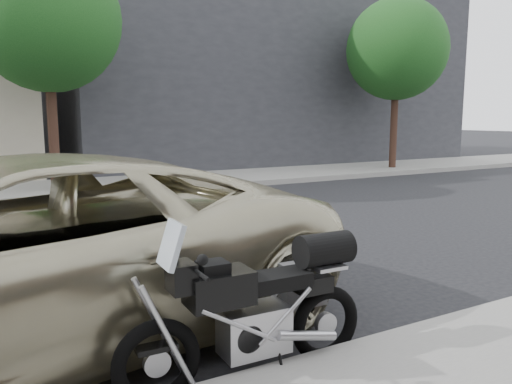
# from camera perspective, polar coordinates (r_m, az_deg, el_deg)

# --- Properties ---
(ground) EXTENTS (120.00, 120.00, 0.00)m
(ground) POSITION_cam_1_polar(r_m,az_deg,el_deg) (7.96, -1.43, -5.10)
(ground) COLOR black
(ground) RESTS_ON ground
(far_sidewalk) EXTENTS (44.00, 3.00, 0.15)m
(far_sidewalk) POSITION_cam_1_polar(r_m,az_deg,el_deg) (13.94, -13.91, 0.87)
(far_sidewalk) COLOR gray
(far_sidewalk) RESTS_ON ground
(far_building_dark) EXTENTS (16.00, 11.00, 7.00)m
(far_building_dark) POSITION_cam_1_polar(r_m,az_deg,el_deg) (23.00, -1.60, 12.59)
(far_building_dark) COLOR #2A2A30
(far_building_dark) RESTS_ON ground
(street_tree_left) EXTENTS (3.40, 3.40, 5.70)m
(street_tree_left) POSITION_cam_1_polar(r_m,az_deg,el_deg) (18.13, 15.80, 15.40)
(street_tree_left) COLOR #392319
(street_tree_left) RESTS_ON far_sidewalk
(street_tree_mid) EXTENTS (3.40, 3.40, 5.70)m
(street_tree_mid) POSITION_cam_1_polar(r_m,az_deg,el_deg) (13.15, -22.83, 17.81)
(street_tree_mid) COLOR #392319
(street_tree_mid) RESTS_ON far_sidewalk
(motorcycle) EXTENTS (1.94, 0.62, 1.22)m
(motorcycle) POSITION_cam_1_polar(r_m,az_deg,el_deg) (3.68, 0.81, -12.92)
(motorcycle) COLOR black
(motorcycle) RESTS_ON ground
(minivan) EXTENTS (6.04, 3.56, 1.58)m
(minivan) POSITION_cam_1_polar(r_m,az_deg,el_deg) (4.39, -27.22, -6.76)
(minivan) COLOR #B7AF8E
(minivan) RESTS_ON ground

